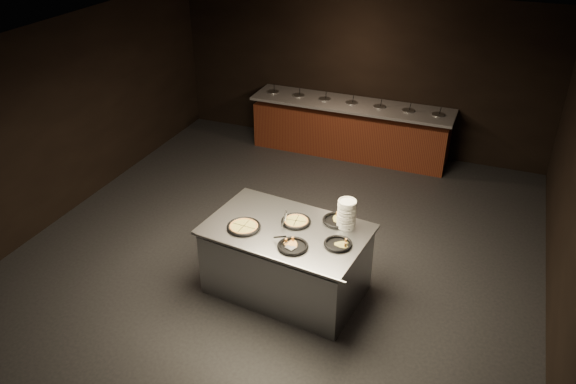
% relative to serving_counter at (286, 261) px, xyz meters
% --- Properties ---
extents(room, '(7.02, 8.02, 2.92)m').
position_rel_serving_counter_xyz_m(room, '(-0.40, 0.58, 1.01)').
color(room, black).
rests_on(room, ground).
extents(salad_bar, '(3.70, 0.83, 1.18)m').
position_rel_serving_counter_xyz_m(salad_bar, '(-0.40, 4.14, -0.01)').
color(salad_bar, '#532813').
rests_on(salad_bar, ground).
extents(serving_counter, '(2.06, 1.45, 0.93)m').
position_rel_serving_counter_xyz_m(serving_counter, '(0.00, 0.00, 0.00)').
color(serving_counter, '#AEB0B5').
rests_on(serving_counter, ground).
extents(plate_stack, '(0.23, 0.23, 0.36)m').
position_rel_serving_counter_xyz_m(plate_stack, '(0.66, 0.30, 0.67)').
color(plate_stack, white).
rests_on(plate_stack, serving_counter).
extents(pan_veggie_whole, '(0.41, 0.41, 0.04)m').
position_rel_serving_counter_xyz_m(pan_veggie_whole, '(-0.48, -0.19, 0.51)').
color(pan_veggie_whole, black).
rests_on(pan_veggie_whole, serving_counter).
extents(pan_cheese_whole, '(0.36, 0.36, 0.04)m').
position_rel_serving_counter_xyz_m(pan_cheese_whole, '(0.06, 0.16, 0.51)').
color(pan_cheese_whole, black).
rests_on(pan_cheese_whole, serving_counter).
extents(pan_cheese_slices_a, '(0.37, 0.37, 0.04)m').
position_rel_serving_counter_xyz_m(pan_cheese_slices_a, '(0.53, 0.37, 0.51)').
color(pan_cheese_slices_a, black).
rests_on(pan_cheese_slices_a, serving_counter).
extents(pan_cheese_slices_b, '(0.36, 0.36, 0.04)m').
position_rel_serving_counter_xyz_m(pan_cheese_slices_b, '(0.22, -0.34, 0.51)').
color(pan_cheese_slices_b, black).
rests_on(pan_cheese_slices_b, serving_counter).
extents(pan_veggie_slices, '(0.33, 0.33, 0.04)m').
position_rel_serving_counter_xyz_m(pan_veggie_slices, '(0.68, -0.11, 0.51)').
color(pan_veggie_slices, black).
rests_on(pan_veggie_slices, serving_counter).
extents(server_left, '(0.11, 0.33, 0.16)m').
position_rel_serving_counter_xyz_m(server_left, '(-0.05, 0.09, 0.56)').
color(server_left, '#AEB0B5').
rests_on(server_left, serving_counter).
extents(server_right, '(0.31, 0.15, 0.15)m').
position_rel_serving_counter_xyz_m(server_right, '(0.10, -0.35, 0.56)').
color(server_right, '#AEB0B5').
rests_on(server_right, serving_counter).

